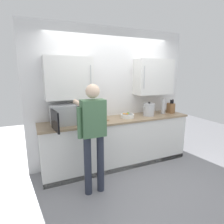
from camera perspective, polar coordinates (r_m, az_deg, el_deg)
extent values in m
plane|color=gray|center=(3.32, 8.08, -21.32)|extent=(9.44, 9.44, 0.00)
cube|color=white|center=(3.81, -0.34, 4.69)|extent=(3.30, 0.10, 2.66)
cube|color=white|center=(3.31, -13.16, 10.11)|extent=(0.81, 0.32, 0.72)
cylinder|color=#B7BABF|center=(3.23, -6.47, 10.30)|extent=(0.01, 0.01, 0.43)
cube|color=white|center=(4.04, 12.62, 10.44)|extent=(0.81, 0.32, 0.72)
cylinder|color=#B7BABF|center=(3.70, 9.89, 10.42)|extent=(0.01, 0.01, 0.43)
cube|color=white|center=(3.72, 1.82, -9.39)|extent=(2.89, 0.57, 0.92)
cube|color=#937A5B|center=(3.57, 1.88, -2.27)|extent=(2.93, 0.61, 0.03)
cube|color=black|center=(3.68, 3.64, -16.77)|extent=(2.89, 0.04, 0.09)
cube|color=#B7BABF|center=(3.28, -13.55, -0.58)|extent=(0.56, 0.38, 0.33)
cube|color=beige|center=(3.26, -14.86, -0.74)|extent=(0.36, 0.32, 0.27)
cube|color=black|center=(3.14, -9.30, -0.99)|extent=(0.16, 0.01, 0.31)
cube|color=black|center=(2.87, -17.09, -2.59)|extent=(0.07, 0.40, 0.31)
cube|color=brown|center=(4.24, 17.55, 1.15)|extent=(0.11, 0.15, 0.21)
cylinder|color=black|center=(4.18, 17.49, 3.04)|extent=(0.02, 0.02, 0.09)
cylinder|color=black|center=(4.19, 17.68, 3.02)|extent=(0.02, 0.02, 0.08)
cylinder|color=black|center=(4.20, 17.88, 2.98)|extent=(0.02, 0.02, 0.07)
cylinder|color=black|center=(4.21, 18.08, 3.12)|extent=(0.02, 0.02, 0.09)
cylinder|color=black|center=(4.23, 18.27, 3.09)|extent=(0.02, 0.02, 0.08)
cylinder|color=white|center=(3.64, 4.76, -1.19)|extent=(0.26, 0.26, 0.07)
cylinder|color=slate|center=(3.64, 4.76, -0.96)|extent=(0.21, 0.21, 0.04)
sphere|color=#5B9333|center=(3.67, 4.93, -0.53)|extent=(0.06, 0.06, 0.06)
sphere|color=orange|center=(3.61, 4.61, -0.75)|extent=(0.06, 0.06, 0.06)
sphere|color=orange|center=(3.62, 4.41, -0.77)|extent=(0.04, 0.04, 0.04)
sphere|color=orange|center=(3.62, 3.74, -0.72)|extent=(0.05, 0.05, 0.05)
cylinder|color=#A37547|center=(3.38, -3.69, -2.66)|extent=(0.05, 0.23, 0.01)
ellipsoid|color=#A37547|center=(3.41, -1.31, -2.49)|extent=(0.07, 0.05, 0.02)
cylinder|color=#B7BABF|center=(3.86, 11.23, 0.64)|extent=(0.22, 0.22, 0.24)
cylinder|color=#B7BABF|center=(3.84, 11.31, 2.48)|extent=(0.23, 0.23, 0.02)
cylinder|color=black|center=(3.83, 11.33, 2.82)|extent=(0.04, 0.04, 0.03)
cylinder|color=#B7BABF|center=(3.77, 9.58, 1.70)|extent=(0.05, 0.02, 0.02)
cylinder|color=#B7BABF|center=(3.92, 12.92, 1.98)|extent=(0.05, 0.02, 0.02)
cylinder|color=#B7BABF|center=(4.10, 15.43, 1.50)|extent=(0.08, 0.08, 0.29)
cylinder|color=#B7BABF|center=(4.08, 15.56, 3.71)|extent=(0.08, 0.08, 0.03)
cylinder|color=#282D3D|center=(2.90, -7.41, -16.05)|extent=(0.11, 0.11, 0.92)
cylinder|color=#282D3D|center=(2.96, -3.56, -15.40)|extent=(0.11, 0.11, 0.92)
cube|color=#47704C|center=(2.67, -5.78, -1.88)|extent=(0.34, 0.20, 0.53)
sphere|color=beige|center=(2.60, -5.96, 6.37)|extent=(0.20, 0.20, 0.20)
cylinder|color=beige|center=(2.82, -7.10, 0.89)|extent=(0.42, 0.44, 0.28)
cylinder|color=#47704C|center=(2.63, -9.90, -3.35)|extent=(0.07, 0.07, 0.45)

